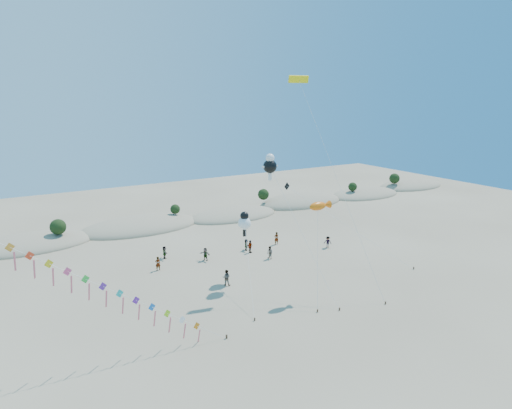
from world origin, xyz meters
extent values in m
plane|color=#7F7158|center=(0.00, 0.00, 0.00)|extent=(160.00, 160.00, 0.00)
ellipsoid|color=gray|center=(-16.00, 44.60, 0.00)|extent=(17.60, 9.68, 3.00)
ellipsoid|color=#163513|center=(-16.00, 44.60, 0.83)|extent=(14.08, 6.34, 0.70)
ellipsoid|color=gray|center=(0.00, 45.30, 0.00)|extent=(19.00, 10.45, 3.40)
ellipsoid|color=#163513|center=(0.00, 45.30, 0.94)|extent=(15.20, 6.84, 0.76)
ellipsoid|color=gray|center=(16.00, 43.90, 0.00)|extent=(16.40, 9.02, 2.80)
ellipsoid|color=#163513|center=(16.00, 43.90, 0.77)|extent=(13.12, 5.90, 0.66)
ellipsoid|color=gray|center=(32.00, 45.70, 0.00)|extent=(18.00, 9.90, 3.80)
ellipsoid|color=#163513|center=(32.00, 45.70, 1.04)|extent=(14.40, 6.48, 0.72)
ellipsoid|color=gray|center=(48.00, 44.50, 0.00)|extent=(16.80, 9.24, 3.00)
ellipsoid|color=#163513|center=(48.00, 44.50, 0.83)|extent=(13.44, 6.05, 0.67)
ellipsoid|color=gray|center=(64.00, 45.90, 0.00)|extent=(17.60, 9.68, 3.20)
ellipsoid|color=#163513|center=(64.00, 45.90, 0.88)|extent=(14.08, 6.34, 0.70)
sphere|color=black|center=(-12.00, 43.40, 2.48)|extent=(2.20, 2.20, 2.20)
sphere|color=black|center=(6.00, 45.40, 2.24)|extent=(1.60, 1.60, 1.60)
sphere|color=black|center=(24.00, 46.80, 2.44)|extent=(2.10, 2.10, 2.10)
sphere|color=black|center=(44.00, 44.10, 2.32)|extent=(1.80, 1.80, 1.80)
sphere|color=black|center=(58.00, 45.60, 2.52)|extent=(2.30, 2.30, 2.30)
cube|color=#3F2D1E|center=(-2.75, 9.18, 0.17)|extent=(0.12, 0.12, 0.35)
cylinder|color=silver|center=(-17.63, 12.77, 9.81)|extent=(29.78, 7.20, 19.63)
cube|color=orange|center=(-5.20, 9.78, 1.62)|extent=(1.34, 0.52, 1.41)
cube|color=#E96279|center=(-5.02, 9.83, 0.52)|extent=(0.19, 0.45, 1.55)
cube|color=white|center=(-6.34, 10.05, 2.37)|extent=(1.34, 0.52, 1.41)
cube|color=#E96279|center=(-6.16, 10.10, 1.27)|extent=(0.19, 0.45, 1.55)
cube|color=#9AE31A|center=(-7.48, 10.32, 3.12)|extent=(1.34, 0.52, 1.41)
cube|color=#E96279|center=(-7.30, 10.37, 2.02)|extent=(0.19, 0.45, 1.55)
cube|color=blue|center=(-8.62, 10.60, 3.87)|extent=(1.34, 0.52, 1.41)
cube|color=#E96279|center=(-8.44, 10.65, 2.77)|extent=(0.19, 0.45, 1.55)
cube|color=#6A22A2|center=(-9.75, 10.87, 4.62)|extent=(1.34, 0.52, 1.41)
cube|color=#E96279|center=(-9.57, 10.92, 3.52)|extent=(0.19, 0.45, 1.55)
cube|color=#17ADA6|center=(-10.89, 11.15, 5.37)|extent=(1.34, 0.52, 1.41)
cube|color=#E96279|center=(-10.71, 11.20, 4.27)|extent=(0.19, 0.45, 1.55)
cube|color=#61269A|center=(-12.03, 11.42, 6.12)|extent=(1.34, 0.52, 1.41)
cube|color=#E96279|center=(-11.85, 11.47, 5.02)|extent=(0.19, 0.45, 1.55)
cube|color=green|center=(-13.17, 11.70, 6.87)|extent=(1.34, 0.52, 1.41)
cube|color=#E96279|center=(-12.99, 11.75, 5.77)|extent=(0.19, 0.45, 1.55)
cube|color=#F44D80|center=(-14.30, 11.97, 7.62)|extent=(1.34, 0.52, 1.41)
cube|color=#E96279|center=(-14.12, 12.02, 6.52)|extent=(0.19, 0.45, 1.55)
cube|color=yellow|center=(-15.44, 12.24, 8.37)|extent=(1.34, 0.52, 1.41)
cube|color=#E96279|center=(-15.26, 12.29, 7.27)|extent=(0.19, 0.45, 1.55)
cube|color=#F53B1B|center=(-16.58, 12.52, 9.12)|extent=(1.34, 0.52, 1.41)
cube|color=#E96279|center=(-16.40, 12.57, 8.02)|extent=(0.19, 0.45, 1.55)
cube|color=orange|center=(-17.72, 12.79, 9.87)|extent=(1.34, 0.52, 1.41)
cube|color=#E96279|center=(-17.54, 12.84, 8.77)|extent=(0.19, 0.45, 1.55)
cube|color=#3F2D1E|center=(6.88, 8.89, 0.15)|extent=(0.10, 0.10, 0.30)
cylinder|color=silver|center=(8.29, 10.88, 4.66)|extent=(2.84, 4.02, 9.34)
ellipsoid|color=orange|center=(9.69, 12.88, 9.33)|extent=(2.02, 0.89, 0.89)
cone|color=orange|center=(10.82, 12.88, 9.33)|extent=(0.81, 0.81, 0.81)
cube|color=#3F2D1E|center=(0.84, 10.56, 0.15)|extent=(0.10, 0.10, 0.30)
cylinder|color=silver|center=(2.97, 15.31, 3.18)|extent=(4.27, 9.52, 6.38)
sphere|color=white|center=(5.09, 20.06, 6.36)|extent=(1.46, 1.46, 1.46)
sphere|color=black|center=(5.09, 20.06, 7.23)|extent=(0.97, 0.97, 0.97)
cube|color=black|center=(5.09, 20.06, 5.23)|extent=(0.35, 0.18, 0.80)
cube|color=#3F2D1E|center=(8.93, 8.07, 0.15)|extent=(0.10, 0.10, 0.30)
cylinder|color=silver|center=(8.50, 13.78, 6.33)|extent=(0.89, 11.43, 12.68)
sphere|color=black|center=(8.07, 19.49, 12.67)|extent=(1.54, 1.54, 1.54)
sphere|color=white|center=(8.07, 19.49, 13.59)|extent=(1.00, 1.00, 1.00)
cube|color=white|center=(8.07, 19.49, 11.49)|extent=(0.35, 0.18, 0.80)
cube|color=white|center=(7.37, 19.49, 12.67)|extent=(0.60, 0.15, 0.25)
cube|color=white|center=(8.77, 19.49, 12.67)|extent=(0.60, 0.15, 0.25)
cube|color=#3F2D1E|center=(13.78, 6.73, 0.15)|extent=(0.10, 0.10, 0.30)
cylinder|color=silver|center=(12.55, 12.85, 11.02)|extent=(2.49, 12.25, 22.06)
cube|color=yellow|center=(11.32, 18.96, 22.05)|extent=(2.32, 0.95, 0.82)
cube|color=black|center=(11.32, 18.98, 22.05)|extent=(2.24, 0.57, 0.19)
cube|color=#3F2D1E|center=(23.60, 11.43, 0.15)|extent=(0.10, 0.10, 0.30)
cylinder|color=silver|center=(18.15, 17.12, 4.68)|extent=(10.91, 11.40, 9.38)
cube|color=black|center=(12.71, 22.81, 9.35)|extent=(0.98, 0.29, 1.01)
imported|color=slate|center=(2.10, 18.83, 0.90)|extent=(1.11, 1.08, 1.81)
imported|color=slate|center=(-3.04, 26.82, 0.86)|extent=(0.64, 0.44, 1.72)
imported|color=slate|center=(9.45, 26.44, 0.86)|extent=(1.09, 0.84, 1.73)
imported|color=slate|center=(3.16, 26.90, 0.83)|extent=(1.23, 1.57, 1.66)
imported|color=slate|center=(9.48, 27.53, 0.78)|extent=(0.95, 1.52, 1.56)
imported|color=slate|center=(14.33, 27.51, 0.90)|extent=(0.71, 0.51, 1.80)
imported|color=slate|center=(10.49, 23.15, 0.83)|extent=(0.79, 0.93, 1.67)
imported|color=slate|center=(19.68, 22.77, 0.80)|extent=(1.15, 1.16, 1.60)
imported|color=slate|center=(-1.06, 30.20, 0.82)|extent=(0.68, 1.57, 1.63)
camera|label=1|loc=(-17.24, -20.34, 19.95)|focal=30.00mm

